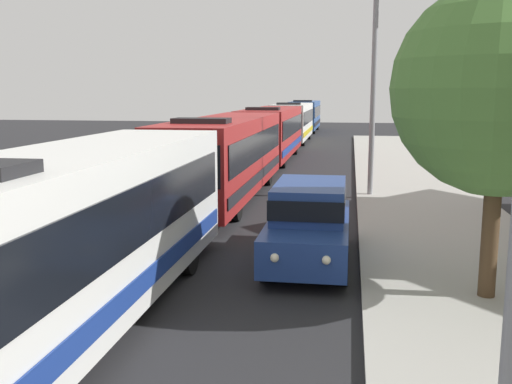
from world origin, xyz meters
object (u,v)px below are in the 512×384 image
bus_second_in_line (226,154)px  bus_fourth_in_line (293,121)px  bus_rear (305,115)px  roadside_tree (500,89)px  bus_lead (80,228)px  bus_middle (272,132)px  streetlamp_mid (374,54)px  white_suv (309,220)px

bus_second_in_line → bus_fourth_in_line: 25.57m
bus_rear → roadside_tree: size_ratio=1.78×
roadside_tree → bus_lead: bearing=-164.5°
bus_middle → bus_rear: same height
bus_middle → bus_fourth_in_line: bearing=90.0°
bus_rear → roadside_tree: 49.21m
bus_rear → streetlamp_mid: 38.00m
bus_lead → roadside_tree: (7.26, 2.01, 2.38)m
bus_fourth_in_line → white_suv: 33.77m
bus_lead → streetlamp_mid: size_ratio=1.22×
white_suv → roadside_tree: bearing=-31.9°
bus_lead → bus_middle: bearing=90.0°
bus_fourth_in_line → bus_rear: 12.84m
bus_middle → bus_rear: 25.54m
bus_lead → bus_fourth_in_line: 37.79m
bus_middle → bus_rear: size_ratio=1.12×
bus_lead → bus_middle: same height
white_suv → streetlamp_mid: bearing=79.3°
bus_second_in_line → bus_middle: bearing=90.0°
bus_lead → white_suv: 5.66m
bus_fourth_in_line → white_suv: (3.70, -33.56, -0.66)m
bus_second_in_line → streetlamp_mid: bearing=10.2°
bus_fourth_in_line → white_suv: size_ratio=2.14×
white_suv → bus_middle: bearing=100.1°
bus_second_in_line → bus_fourth_in_line: size_ratio=1.16×
bus_lead → bus_second_in_line: (0.00, 12.22, 0.00)m
bus_middle → streetlamp_mid: bearing=-65.6°
bus_lead → roadside_tree: bearing=15.5°
streetlamp_mid → bus_fourth_in_line: bearing=102.4°
bus_fourth_in_line → streetlamp_mid: (5.40, -24.60, 3.68)m
white_suv → roadside_tree: size_ratio=0.84×
bus_middle → roadside_tree: 24.30m
white_suv → roadside_tree: 5.18m
bus_second_in_line → white_suv: size_ratio=2.49×
white_suv → streetlamp_mid: 10.10m
streetlamp_mid → bus_middle: bearing=114.4°
bus_lead → bus_second_in_line: 12.22m
bus_lead → white_suv: size_ratio=2.11×
roadside_tree → bus_rear: bearing=98.5°
white_suv → bus_second_in_line: bearing=114.8°
bus_second_in_line → bus_rear: same height
bus_rear → bus_second_in_line: bearing=-90.0°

